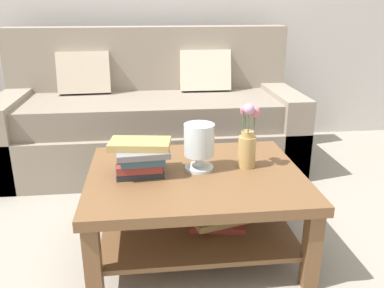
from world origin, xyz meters
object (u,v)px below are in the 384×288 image
Objects in this scene: coffee_table at (197,194)px; book_stack_main at (141,157)px; couch at (151,120)px; flower_pitcher at (247,140)px; glass_hurricane_vase at (199,142)px.

coffee_table is 3.41× the size of book_stack_main.
book_stack_main reaches higher than coffee_table.
couch reaches higher than coffee_table.
flower_pitcher is (0.48, -1.19, 0.22)m from couch.
glass_hurricane_vase is 0.70× the size of flower_pitcher.
flower_pitcher is (0.27, 0.05, 0.27)m from coffee_table.
couch is 1.24m from glass_hurricane_vase.
couch is at bearing 100.80° from glass_hurricane_vase.
couch reaches higher than book_stack_main.
coffee_table is at bearing -110.68° from glass_hurricane_vase.
book_stack_main is (-0.28, 0.02, 0.21)m from coffee_table.
couch reaches higher than flower_pitcher.
flower_pitcher is at bearing 3.72° from book_stack_main.
flower_pitcher is (0.25, 0.01, -0.00)m from glass_hurricane_vase.
book_stack_main is at bearing -176.28° from flower_pitcher.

